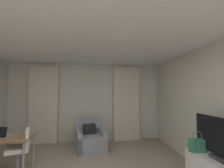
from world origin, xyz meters
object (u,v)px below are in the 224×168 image
handbag_primary (198,145)px  tv_flatscreen (222,140)px  laptop (1,135)px  armchair (90,140)px  desk_chair (20,154)px

handbag_primary → tv_flatscreen: bearing=-73.4°
laptop → handbag_primary: 3.80m
armchair → laptop: size_ratio=2.72×
tv_flatscreen → handbag_primary: tv_flatscreen is taller
armchair → handbag_primary: 2.76m
armchair → desk_chair: (-1.38, -1.17, 0.11)m
armchair → laptop: (-1.76, -1.12, 0.49)m
desk_chair → laptop: 0.54m
armchair → laptop: bearing=-147.4°
laptop → tv_flatscreen: 4.03m
tv_flatscreen → handbag_primary: 0.48m
desk_chair → tv_flatscreen: size_ratio=0.77×
desk_chair → armchair: bearing=40.3°
armchair → desk_chair: 1.81m
laptop → desk_chair: bearing=-6.6°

